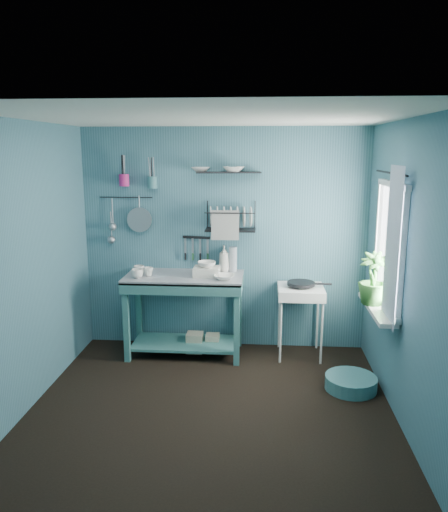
# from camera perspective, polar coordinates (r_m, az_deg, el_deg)

# --- Properties ---
(floor) EXTENTS (3.20, 3.20, 0.00)m
(floor) POSITION_cam_1_polar(r_m,az_deg,el_deg) (4.65, -1.49, -16.87)
(floor) COLOR black
(floor) RESTS_ON ground
(ceiling) EXTENTS (3.20, 3.20, 0.00)m
(ceiling) POSITION_cam_1_polar(r_m,az_deg,el_deg) (4.08, -1.69, 15.58)
(ceiling) COLOR silver
(ceiling) RESTS_ON ground
(wall_back) EXTENTS (3.20, 0.00, 3.20)m
(wall_back) POSITION_cam_1_polar(r_m,az_deg,el_deg) (5.65, 0.01, 1.87)
(wall_back) COLOR #386473
(wall_back) RESTS_ON ground
(wall_front) EXTENTS (3.20, 0.00, 3.20)m
(wall_front) POSITION_cam_1_polar(r_m,az_deg,el_deg) (2.77, -4.86, -9.10)
(wall_front) COLOR #386473
(wall_front) RESTS_ON ground
(wall_left) EXTENTS (0.00, 3.00, 3.00)m
(wall_left) POSITION_cam_1_polar(r_m,az_deg,el_deg) (4.64, -21.65, -1.25)
(wall_left) COLOR #386473
(wall_left) RESTS_ON ground
(wall_right) EXTENTS (0.00, 3.00, 3.00)m
(wall_right) POSITION_cam_1_polar(r_m,az_deg,el_deg) (4.33, 19.99, -2.02)
(wall_right) COLOR #386473
(wall_right) RESTS_ON ground
(work_counter) EXTENTS (1.35, 0.80, 0.91)m
(work_counter) POSITION_cam_1_polar(r_m,az_deg,el_deg) (5.60, -4.49, -6.70)
(work_counter) COLOR #36716E
(work_counter) RESTS_ON floor
(mug_left) EXTENTS (0.12, 0.12, 0.10)m
(mug_left) POSITION_cam_1_polar(r_m,az_deg,el_deg) (5.40, -9.89, -1.99)
(mug_left) COLOR white
(mug_left) RESTS_ON work_counter
(mug_mid) EXTENTS (0.14, 0.14, 0.09)m
(mug_mid) POSITION_cam_1_polar(r_m,az_deg,el_deg) (5.47, -8.61, -1.79)
(mug_mid) COLOR white
(mug_mid) RESTS_ON work_counter
(mug_right) EXTENTS (0.17, 0.17, 0.10)m
(mug_right) POSITION_cam_1_polar(r_m,az_deg,el_deg) (5.55, -9.68, -1.59)
(mug_right) COLOR white
(mug_right) RESTS_ON work_counter
(wash_tub) EXTENTS (0.28, 0.22, 0.10)m
(wash_tub) POSITION_cam_1_polar(r_m,az_deg,el_deg) (5.40, -1.99, -1.79)
(wash_tub) COLOR silver
(wash_tub) RESTS_ON work_counter
(tub_bowl) EXTENTS (0.20, 0.19, 0.06)m
(tub_bowl) POSITION_cam_1_polar(r_m,az_deg,el_deg) (5.38, -2.00, -0.96)
(tub_bowl) COLOR white
(tub_bowl) RESTS_ON wash_tub
(soap_bottle) EXTENTS (0.12, 0.12, 0.30)m
(soap_bottle) POSITION_cam_1_polar(r_m,az_deg,el_deg) (5.58, -0.01, -0.29)
(soap_bottle) COLOR silver
(soap_bottle) RESTS_ON work_counter
(water_bottle) EXTENTS (0.09, 0.09, 0.28)m
(water_bottle) POSITION_cam_1_polar(r_m,az_deg,el_deg) (5.59, 1.02, -0.36)
(water_bottle) COLOR #A5AEB7
(water_bottle) RESTS_ON work_counter
(counter_bowl) EXTENTS (0.22, 0.22, 0.05)m
(counter_bowl) POSITION_cam_1_polar(r_m,az_deg,el_deg) (5.26, 0.02, -2.42)
(counter_bowl) COLOR white
(counter_bowl) RESTS_ON work_counter
(hotplate_stand) EXTENTS (0.51, 0.51, 0.79)m
(hotplate_stand) POSITION_cam_1_polar(r_m,az_deg,el_deg) (5.61, 8.65, -7.40)
(hotplate_stand) COLOR white
(hotplate_stand) RESTS_ON floor
(frying_pan) EXTENTS (0.30, 0.30, 0.03)m
(frying_pan) POSITION_cam_1_polar(r_m,az_deg,el_deg) (5.48, 8.79, -3.13)
(frying_pan) COLOR black
(frying_pan) RESTS_ON hotplate_stand
(knife_strip) EXTENTS (0.32, 0.07, 0.03)m
(knife_strip) POSITION_cam_1_polar(r_m,az_deg,el_deg) (5.65, -3.17, 2.14)
(knife_strip) COLOR black
(knife_strip) RESTS_ON wall_back
(dish_rack) EXTENTS (0.56, 0.28, 0.32)m
(dish_rack) POSITION_cam_1_polar(r_m,az_deg,el_deg) (5.48, 0.76, 4.56)
(dish_rack) COLOR black
(dish_rack) RESTS_ON wall_back
(upper_shelf) EXTENTS (0.72, 0.28, 0.01)m
(upper_shelf) POSITION_cam_1_polar(r_m,az_deg,el_deg) (5.47, 0.50, 9.53)
(upper_shelf) COLOR black
(upper_shelf) RESTS_ON wall_back
(shelf_bowl_left) EXTENTS (0.21, 0.21, 0.05)m
(shelf_bowl_left) POSITION_cam_1_polar(r_m,az_deg,el_deg) (5.50, -2.69, 9.75)
(shelf_bowl_left) COLOR white
(shelf_bowl_left) RESTS_ON upper_shelf
(shelf_bowl_right) EXTENTS (0.26, 0.26, 0.06)m
(shelf_bowl_right) POSITION_cam_1_polar(r_m,az_deg,el_deg) (5.46, 1.13, 10.47)
(shelf_bowl_right) COLOR white
(shelf_bowl_right) RESTS_ON upper_shelf
(utensil_cup_magenta) EXTENTS (0.11, 0.11, 0.13)m
(utensil_cup_magenta) POSITION_cam_1_polar(r_m,az_deg,el_deg) (5.69, -11.35, 8.49)
(utensil_cup_magenta) COLOR #B7216E
(utensil_cup_magenta) RESTS_ON wall_back
(utensil_cup_teal) EXTENTS (0.11, 0.11, 0.13)m
(utensil_cup_teal) POSITION_cam_1_polar(r_m,az_deg,el_deg) (5.61, -8.20, 8.33)
(utensil_cup_teal) COLOR #387075
(utensil_cup_teal) RESTS_ON wall_back
(colander) EXTENTS (0.28, 0.03, 0.28)m
(colander) POSITION_cam_1_polar(r_m,az_deg,el_deg) (5.72, -9.64, 4.10)
(colander) COLOR #9D9FA4
(colander) RESTS_ON wall_back
(ladle_outer) EXTENTS (0.01, 0.01, 0.30)m
(ladle_outer) POSITION_cam_1_polar(r_m,az_deg,el_deg) (5.81, -12.64, 4.97)
(ladle_outer) COLOR #9D9FA4
(ladle_outer) RESTS_ON wall_back
(ladle_inner) EXTENTS (0.01, 0.01, 0.30)m
(ladle_inner) POSITION_cam_1_polar(r_m,az_deg,el_deg) (5.83, -12.77, 3.50)
(ladle_inner) COLOR #9D9FA4
(ladle_inner) RESTS_ON wall_back
(hook_rail) EXTENTS (0.60, 0.01, 0.01)m
(hook_rail) POSITION_cam_1_polar(r_m,az_deg,el_deg) (5.75, -11.13, 6.60)
(hook_rail) COLOR black
(hook_rail) RESTS_ON wall_back
(window_glass) EXTENTS (0.00, 1.10, 1.10)m
(window_glass) POSITION_cam_1_polar(r_m,az_deg,el_deg) (4.72, 18.52, 1.07)
(window_glass) COLOR white
(window_glass) RESTS_ON wall_right
(windowsill) EXTENTS (0.16, 0.95, 0.04)m
(windowsill) POSITION_cam_1_polar(r_m,az_deg,el_deg) (4.84, 17.07, -5.78)
(windowsill) COLOR white
(windowsill) RESTS_ON wall_right
(curtain) EXTENTS (0.00, 1.35, 1.35)m
(curtain) POSITION_cam_1_polar(r_m,az_deg,el_deg) (4.41, 18.66, 0.98)
(curtain) COLOR silver
(curtain) RESTS_ON wall_right
(curtain_rod) EXTENTS (0.02, 1.05, 0.02)m
(curtain_rod) POSITION_cam_1_polar(r_m,az_deg,el_deg) (4.64, 18.51, 8.98)
(curtain_rod) COLOR black
(curtain_rod) RESTS_ON wall_right
(potted_plant) EXTENTS (0.32, 0.32, 0.49)m
(potted_plant) POSITION_cam_1_polar(r_m,az_deg,el_deg) (4.84, 16.71, -2.48)
(potted_plant) COLOR #34712D
(potted_plant) RESTS_ON windowsill
(storage_tin_large) EXTENTS (0.18, 0.18, 0.22)m
(storage_tin_large) POSITION_cam_1_polar(r_m,az_deg,el_deg) (5.75, -3.36, -9.82)
(storage_tin_large) COLOR #9A9474
(storage_tin_large) RESTS_ON floor
(storage_tin_small) EXTENTS (0.15, 0.15, 0.20)m
(storage_tin_small) POSITION_cam_1_polar(r_m,az_deg,el_deg) (5.76, -1.32, -9.88)
(storage_tin_small) COLOR #9A9474
(storage_tin_small) RESTS_ON floor
(floor_basin) EXTENTS (0.49, 0.49, 0.13)m
(floor_basin) POSITION_cam_1_polar(r_m,az_deg,el_deg) (5.07, 14.29, -13.87)
(floor_basin) COLOR teal
(floor_basin) RESTS_ON floor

